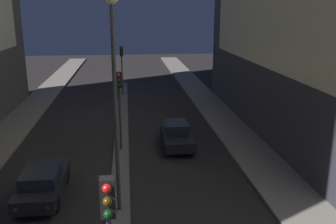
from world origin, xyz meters
TOP-DOWN VIEW (x-y plane):
  - median_strip at (0.00, 19.64)m, footprint 0.91×37.27m
  - traffic_light_mid at (0.00, 17.14)m, footprint 0.32×0.42m
  - traffic_light_far at (0.00, 31.90)m, footprint 0.32×0.42m
  - street_lamp at (0.00, 10.15)m, footprint 0.59×0.59m
  - car_left_lane at (-3.38, 11.74)m, footprint 1.75×4.48m
  - car_right_lane at (3.38, 17.50)m, footprint 1.70×4.16m

SIDE VIEW (x-z plane):
  - median_strip at x=0.00m, z-range 0.00..0.11m
  - car_left_lane at x=-3.38m, z-range 0.02..1.45m
  - car_right_lane at x=3.38m, z-range 0.01..1.49m
  - traffic_light_mid at x=0.00m, z-range 1.19..5.84m
  - traffic_light_far at x=0.00m, z-range 1.19..5.84m
  - street_lamp at x=0.00m, z-range 1.98..10.80m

